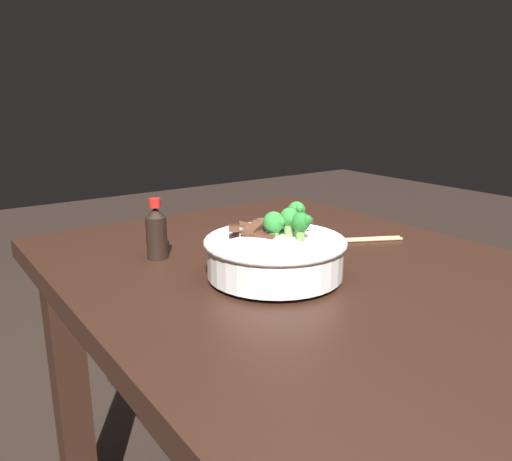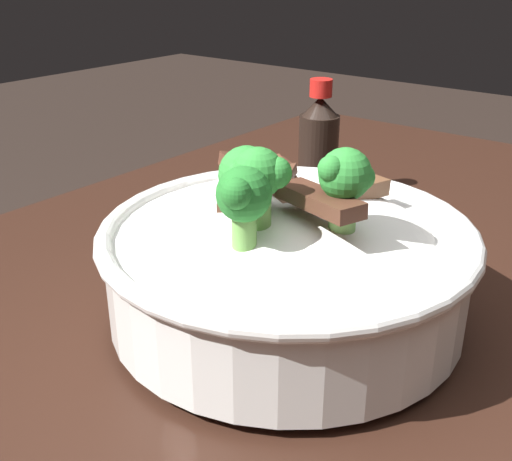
{
  "view_description": "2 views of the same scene",
  "coord_description": "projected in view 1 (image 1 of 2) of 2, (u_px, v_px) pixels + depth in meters",
  "views": [
    {
      "loc": [
        0.5,
        -0.61,
        1.13
      ],
      "look_at": [
        -0.22,
        -0.1,
        0.89
      ],
      "focal_mm": 34.97,
      "sensor_mm": 36.0,
      "label": 1
    },
    {
      "loc": [
        0.14,
        0.14,
        1.05
      ],
      "look_at": [
        -0.19,
        -0.12,
        0.86
      ],
      "focal_mm": 43.72,
      "sensor_mm": 36.0,
      "label": 2
    }
  ],
  "objects": [
    {
      "name": "rice_bowl",
      "position": [
        275.0,
        251.0,
        0.9
      ],
      "size": [
        0.26,
        0.26,
        0.14
      ],
      "color": "white",
      "rests_on": "dining_table"
    },
    {
      "name": "dining_table",
      "position": [
        375.0,
        362.0,
        0.86
      ],
      "size": [
        1.47,
        0.86,
        0.81
      ],
      "color": "black",
      "rests_on": "ground"
    },
    {
      "name": "chopsticks_pair",
      "position": [
        353.0,
        240.0,
        1.14
      ],
      "size": [
        0.12,
        0.22,
        0.01
      ],
      "color": "tan",
      "rests_on": "dining_table"
    },
    {
      "name": "soy_sauce_bottle",
      "position": [
        156.0,
        232.0,
        1.01
      ],
      "size": [
        0.04,
        0.04,
        0.12
      ],
      "color": "black",
      "rests_on": "dining_table"
    }
  ]
}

